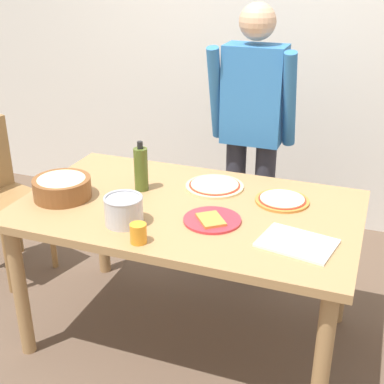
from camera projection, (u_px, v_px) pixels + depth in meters
The scene contains 12 objects.
ground at pixel (189, 334), 2.84m from camera, with size 8.00×8.00×0.00m, color brown.
wall_back at pixel (270, 40), 3.67m from camera, with size 5.60×0.10×2.60m, color silver.
dining_table at pixel (188, 223), 2.57m from camera, with size 1.60×0.96×0.76m.
person_cook at pixel (252, 127), 3.07m from camera, with size 0.49×0.25×1.62m.
pizza_raw_on_board at pixel (215, 186), 2.72m from camera, with size 0.30×0.30×0.02m.
pizza_cooked_on_tray at pixel (282, 200), 2.56m from camera, with size 0.26×0.26×0.02m.
plate_with_slice at pixel (212, 220), 2.38m from camera, with size 0.26×0.26×0.02m.
popcorn_bowl at pixel (62, 186), 2.59m from camera, with size 0.28×0.28×0.11m.
olive_oil_bottle at pixel (141, 169), 2.65m from camera, with size 0.07×0.07×0.26m.
steel_pot at pixel (124, 210), 2.34m from camera, with size 0.17×0.17×0.13m.
cup_orange at pixel (138, 233), 2.20m from camera, with size 0.07×0.07×0.09m, color orange.
cutting_board_white at pixel (297, 243), 2.19m from camera, with size 0.30×0.22×0.01m, color white.
Camera 1 is at (0.81, -2.13, 1.86)m, focal length 49.98 mm.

